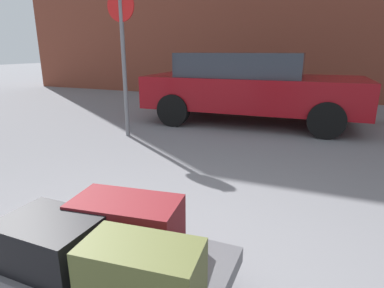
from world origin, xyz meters
The scene contains 6 objects.
luggage_cart centered at (0.00, 0.00, 0.27)m, with size 1.35×0.77×0.34m.
duffel_bag_maroon_stacked_top centered at (0.00, 0.17, 0.48)m, with size 0.64×0.35×0.28m, color maroon.
suitcase_black_rear_right centered at (-0.27, -0.16, 0.47)m, with size 0.52×0.39×0.27m, color black.
duffel_bag_olive_rear_left centered at (0.34, -0.21, 0.49)m, with size 0.55×0.30×0.29m, color #4C5128.
parked_car centered at (-0.44, 5.35, 0.76)m, with size 4.39×2.10×1.42m.
no_parking_sign centered at (-2.17, 3.42, 1.49)m, with size 0.50×0.07×2.41m.
Camera 1 is at (1.03, -1.28, 1.48)m, focal length 30.06 mm.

